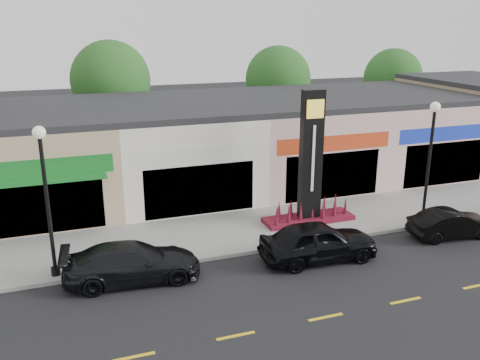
{
  "coord_description": "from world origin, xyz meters",
  "views": [
    {
      "loc": [
        -7.18,
        -15.29,
        8.9
      ],
      "look_at": [
        -0.41,
        4.0,
        2.52
      ],
      "focal_mm": 38.0,
      "sensor_mm": 36.0,
      "label": 1
    }
  ],
  "objects_px": {
    "car_dark_sedan": "(132,263)",
    "car_black_conv": "(452,224)",
    "pylon_sign": "(310,176)",
    "lamp_west_near": "(46,188)",
    "car_black_sedan": "(318,241)",
    "lamp_east_near": "(430,150)"
  },
  "relations": [
    {
      "from": "car_dark_sedan",
      "to": "car_black_sedan",
      "type": "distance_m",
      "value": 7.08
    },
    {
      "from": "lamp_east_near",
      "to": "car_black_sedan",
      "type": "bearing_deg",
      "value": -164.36
    },
    {
      "from": "lamp_west_near",
      "to": "pylon_sign",
      "type": "bearing_deg",
      "value": 8.77
    },
    {
      "from": "lamp_east_near",
      "to": "pylon_sign",
      "type": "relative_size",
      "value": 0.91
    },
    {
      "from": "lamp_west_near",
      "to": "car_dark_sedan",
      "type": "height_order",
      "value": "lamp_west_near"
    },
    {
      "from": "car_dark_sedan",
      "to": "pylon_sign",
      "type": "bearing_deg",
      "value": -67.34
    },
    {
      "from": "pylon_sign",
      "to": "car_dark_sedan",
      "type": "relative_size",
      "value": 1.24
    },
    {
      "from": "pylon_sign",
      "to": "car_black_conv",
      "type": "height_order",
      "value": "pylon_sign"
    },
    {
      "from": "car_black_conv",
      "to": "lamp_west_near",
      "type": "bearing_deg",
      "value": 89.57
    },
    {
      "from": "car_black_sedan",
      "to": "lamp_west_near",
      "type": "bearing_deg",
      "value": 82.27
    },
    {
      "from": "lamp_east_near",
      "to": "car_black_conv",
      "type": "bearing_deg",
      "value": -85.58
    },
    {
      "from": "pylon_sign",
      "to": "car_black_conv",
      "type": "relative_size",
      "value": 1.62
    },
    {
      "from": "lamp_west_near",
      "to": "car_black_sedan",
      "type": "distance_m",
      "value": 10.18
    },
    {
      "from": "lamp_east_near",
      "to": "pylon_sign",
      "type": "xyz_separation_m",
      "value": [
        -5.0,
        1.7,
        -1.2
      ]
    },
    {
      "from": "lamp_east_near",
      "to": "car_black_sedan",
      "type": "height_order",
      "value": "lamp_east_near"
    },
    {
      "from": "pylon_sign",
      "to": "car_black_conv",
      "type": "xyz_separation_m",
      "value": [
        5.13,
        -3.41,
        -1.66
      ]
    },
    {
      "from": "car_dark_sedan",
      "to": "car_black_sedan",
      "type": "relative_size",
      "value": 1.06
    },
    {
      "from": "car_dark_sedan",
      "to": "car_black_conv",
      "type": "height_order",
      "value": "car_dark_sedan"
    },
    {
      "from": "car_black_conv",
      "to": "pylon_sign",
      "type": "bearing_deg",
      "value": 62.04
    },
    {
      "from": "lamp_west_near",
      "to": "car_black_sedan",
      "type": "relative_size",
      "value": 1.19
    },
    {
      "from": "lamp_west_near",
      "to": "lamp_east_near",
      "type": "bearing_deg",
      "value": 0.0
    },
    {
      "from": "pylon_sign",
      "to": "car_dark_sedan",
      "type": "bearing_deg",
      "value": -161.8
    }
  ]
}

